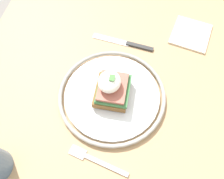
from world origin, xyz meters
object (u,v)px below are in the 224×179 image
object	(u,v)px
knife	(127,44)
napkin	(191,34)
fork	(95,160)
sandwich	(112,88)
plate	(112,95)

from	to	relation	value
knife	napkin	bearing A→B (deg)	-69.04
fork	sandwich	bearing A→B (deg)	-2.67
plate	knife	size ratio (longest dim) A/B	1.49
fork	napkin	distance (m)	0.46
sandwich	fork	distance (m)	0.17
knife	fork	bearing A→B (deg)	176.25
napkin	knife	bearing A→B (deg)	110.96
fork	plate	bearing A→B (deg)	-2.88
plate	sandwich	world-z (taller)	sandwich
sandwich	napkin	world-z (taller)	sandwich
plate	fork	distance (m)	0.16
plate	sandwich	distance (m)	0.04
plate	knife	xyz separation A→B (m)	(0.18, -0.01, -0.01)
plate	fork	world-z (taller)	plate
sandwich	fork	bearing A→B (deg)	177.33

